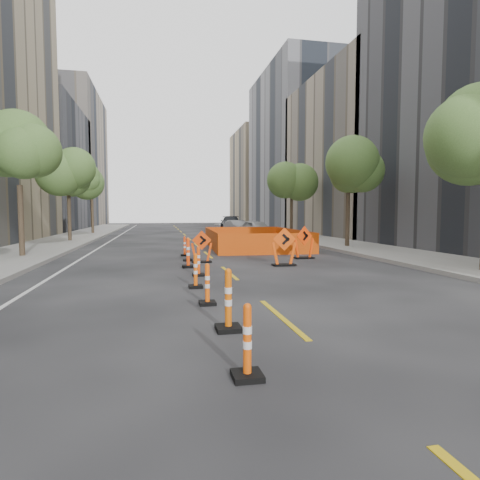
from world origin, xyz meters
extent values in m
plane|color=black|center=(0.00, 0.00, 0.00)|extent=(140.00, 140.00, 0.00)
cube|color=gray|center=(-9.00, 12.00, 0.07)|extent=(4.00, 90.00, 0.15)
cube|color=gray|center=(9.00, 12.00, 0.07)|extent=(4.00, 90.00, 0.15)
cube|color=#4C4C51|center=(-17.00, 39.20, 7.00)|extent=(12.00, 16.00, 14.00)
cube|color=gray|center=(-17.00, 55.60, 10.00)|extent=(12.00, 20.00, 20.00)
cube|color=gray|center=(17.00, 23.80, 7.00)|extent=(12.00, 16.00, 14.00)
cube|color=gray|center=(17.00, 40.20, 10.00)|extent=(12.00, 18.00, 20.00)
cube|color=tan|center=(17.00, 58.60, 8.00)|extent=(12.00, 14.00, 16.00)
cylinder|color=#382B1E|center=(-8.40, 10.00, 1.57)|extent=(0.24, 0.24, 3.15)
sphere|color=#426B2D|center=(-8.40, 10.00, 4.55)|extent=(2.80, 2.80, 2.80)
cylinder|color=#382B1E|center=(-8.40, 20.00, 1.57)|extent=(0.24, 0.24, 3.15)
sphere|color=#426B2D|center=(-8.40, 20.00, 4.55)|extent=(2.80, 2.80, 2.80)
cylinder|color=#382B1E|center=(-8.40, 30.00, 1.57)|extent=(0.24, 0.24, 3.15)
sphere|color=#426B2D|center=(-8.40, 30.00, 4.55)|extent=(2.80, 2.80, 2.80)
cylinder|color=#382B1E|center=(8.40, 12.00, 1.57)|extent=(0.24, 0.24, 3.15)
sphere|color=#426B2D|center=(8.40, 12.00, 4.55)|extent=(2.80, 2.80, 2.80)
cylinder|color=#382B1E|center=(8.40, 22.00, 1.57)|extent=(0.24, 0.24, 3.15)
sphere|color=#426B2D|center=(8.40, 22.00, 4.55)|extent=(2.80, 2.80, 2.80)
imported|color=#B0B0B2|center=(5.43, 21.99, 0.73)|extent=(2.79, 4.59, 1.46)
imported|color=gray|center=(4.85, 27.09, 0.67)|extent=(2.09, 4.27, 1.35)
imported|color=black|center=(5.81, 35.80, 0.83)|extent=(3.26, 6.02, 1.66)
camera|label=1|loc=(-2.39, -9.54, 2.11)|focal=30.00mm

